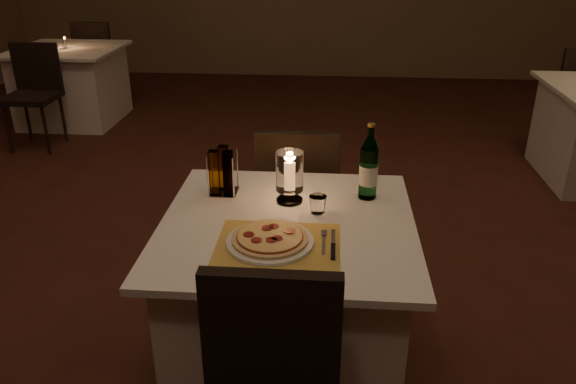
# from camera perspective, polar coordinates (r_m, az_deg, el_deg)

# --- Properties ---
(floor) EXTENTS (8.00, 10.00, 0.02)m
(floor) POSITION_cam_1_polar(r_m,az_deg,el_deg) (3.16, -0.38, -9.54)
(floor) COLOR #471F16
(floor) RESTS_ON ground
(main_table) EXTENTS (1.00, 1.00, 0.74)m
(main_table) POSITION_cam_1_polar(r_m,az_deg,el_deg) (2.40, -0.04, -10.77)
(main_table) COLOR white
(main_table) RESTS_ON ground
(chair_far) EXTENTS (0.42, 0.42, 0.90)m
(chair_far) POSITION_cam_1_polar(r_m,az_deg,el_deg) (2.93, 1.08, 0.19)
(chair_far) COLOR black
(chair_far) RESTS_ON ground
(placemat) EXTENTS (0.45, 0.34, 0.00)m
(placemat) POSITION_cam_1_polar(r_m,az_deg,el_deg) (2.05, -1.00, -5.32)
(placemat) COLOR gold
(placemat) RESTS_ON main_table
(plate) EXTENTS (0.32, 0.32, 0.01)m
(plate) POSITION_cam_1_polar(r_m,az_deg,el_deg) (2.05, -1.84, -5.06)
(plate) COLOR white
(plate) RESTS_ON placemat
(pizza) EXTENTS (0.28, 0.28, 0.02)m
(pizza) POSITION_cam_1_polar(r_m,az_deg,el_deg) (2.04, -1.85, -4.67)
(pizza) COLOR #D8B77F
(pizza) RESTS_ON plate
(fork) EXTENTS (0.02, 0.18, 0.00)m
(fork) POSITION_cam_1_polar(r_m,az_deg,el_deg) (2.07, 3.64, -4.93)
(fork) COLOR silver
(fork) RESTS_ON placemat
(knife) EXTENTS (0.02, 0.22, 0.01)m
(knife) POSITION_cam_1_polar(r_m,az_deg,el_deg) (2.02, 4.61, -5.74)
(knife) COLOR black
(knife) RESTS_ON placemat
(tumbler) EXTENTS (0.07, 0.07, 0.07)m
(tumbler) POSITION_cam_1_polar(r_m,az_deg,el_deg) (2.27, 3.04, -1.25)
(tumbler) COLOR white
(tumbler) RESTS_ON main_table
(water_bottle) EXTENTS (0.08, 0.08, 0.33)m
(water_bottle) POSITION_cam_1_polar(r_m,az_deg,el_deg) (2.38, 8.20, 2.37)
(water_bottle) COLOR #509661
(water_bottle) RESTS_ON main_table
(hurricane_candle) EXTENTS (0.12, 0.12, 0.22)m
(hurricane_candle) POSITION_cam_1_polar(r_m,az_deg,el_deg) (2.32, 0.16, 1.94)
(hurricane_candle) COLOR white
(hurricane_candle) RESTS_ON main_table
(cruet_caddy) EXTENTS (0.12, 0.12, 0.21)m
(cruet_caddy) POSITION_cam_1_polar(r_m,az_deg,el_deg) (2.42, -6.70, 1.92)
(cruet_caddy) COLOR white
(cruet_caddy) RESTS_ON main_table
(neighbor_table_left) EXTENTS (1.00, 1.00, 0.74)m
(neighbor_table_left) POSITION_cam_1_polar(r_m,az_deg,el_deg) (6.17, -21.09, 10.13)
(neighbor_table_left) COLOR white
(neighbor_table_left) RESTS_ON ground
(neighbor_chair_la) EXTENTS (0.42, 0.42, 0.90)m
(neighbor_chair_la) POSITION_cam_1_polar(r_m,az_deg,el_deg) (5.51, -24.39, 9.86)
(neighbor_chair_la) COLOR black
(neighbor_chair_la) RESTS_ON ground
(neighbor_chair_lb) EXTENTS (0.42, 0.42, 0.90)m
(neighbor_chair_lb) POSITION_cam_1_polar(r_m,az_deg,el_deg) (6.77, -18.84, 13.18)
(neighbor_chair_lb) COLOR black
(neighbor_chair_lb) RESTS_ON ground
(neighbor_candle_left) EXTENTS (0.03, 0.03, 0.11)m
(neighbor_candle_left) POSITION_cam_1_polar(r_m,az_deg,el_deg) (6.09, -21.70, 13.88)
(neighbor_candle_left) COLOR white
(neighbor_candle_left) RESTS_ON neighbor_table_left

